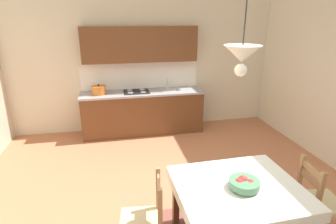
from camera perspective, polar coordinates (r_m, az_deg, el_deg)
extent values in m
cube|color=#B7704C|center=(3.72, 1.73, -20.80)|extent=(6.16, 6.47, 0.10)
cube|color=beige|center=(5.80, -5.19, 16.26)|extent=(6.16, 0.12, 4.07)
cube|color=brown|center=(5.74, -5.32, -0.19)|extent=(2.50, 0.60, 0.86)
cube|color=#9E9EA3|center=(5.60, -5.45, 4.12)|extent=(2.53, 0.63, 0.04)
cube|color=white|center=(5.82, -5.89, 7.70)|extent=(2.50, 0.01, 0.55)
cube|color=brown|center=(5.56, -5.94, 14.19)|extent=(2.30, 0.34, 0.70)
cube|color=black|center=(5.63, -4.87, -4.78)|extent=(2.46, 0.02, 0.09)
cylinder|color=silver|center=(5.69, 0.18, 4.62)|extent=(0.34, 0.34, 0.02)
cylinder|color=silver|center=(5.79, -0.11, 6.06)|extent=(0.02, 0.02, 0.22)
cube|color=black|center=(5.59, -6.74, 4.33)|extent=(0.52, 0.42, 0.01)
cylinder|color=silver|center=(5.48, -8.00, 4.10)|extent=(0.11, 0.11, 0.01)
cylinder|color=silver|center=(5.50, -5.30, 4.27)|extent=(0.11, 0.11, 0.01)
cylinder|color=silver|center=(5.67, -8.15, 4.62)|extent=(0.11, 0.11, 0.01)
cylinder|color=silver|center=(5.69, -5.53, 4.78)|extent=(0.11, 0.11, 0.01)
cylinder|color=orange|center=(5.54, -14.50, 4.45)|extent=(0.28, 0.28, 0.15)
cylinder|color=orange|center=(5.52, -14.57, 5.30)|extent=(0.29, 0.29, 0.02)
sphere|color=black|center=(5.51, -14.59, 5.55)|extent=(0.04, 0.04, 0.04)
cube|color=#56331C|center=(2.89, 14.77, -15.20)|extent=(1.21, 1.02, 0.02)
cube|color=#56331C|center=(3.27, 1.69, -17.93)|extent=(0.07, 0.07, 0.73)
cube|color=#56331C|center=(3.64, 18.79, -14.77)|extent=(0.07, 0.07, 0.73)
cube|color=silver|center=(2.88, 14.79, -14.98)|extent=(1.27, 1.08, 0.00)
cube|color=silver|center=(3.31, 10.51, -10.99)|extent=(1.25, 0.03, 0.12)
cube|color=silver|center=(2.72, 2.25, -18.20)|extent=(0.03, 1.06, 0.12)
cube|color=silver|center=(3.22, 24.91, -13.59)|extent=(0.03, 1.06, 0.12)
cube|color=#D1BC89|center=(2.89, -5.70, -22.27)|extent=(0.47, 0.47, 0.04)
cube|color=#A3754C|center=(3.01, -2.05, -19.39)|extent=(0.05, 0.05, 0.93)
cube|color=#A3754C|center=(2.64, -1.95, -15.42)|extent=(0.06, 0.32, 0.07)
cube|color=#A3754C|center=(2.70, -1.93, -17.26)|extent=(0.06, 0.32, 0.07)
cube|color=#D1BC89|center=(3.54, 29.82, -16.32)|extent=(0.47, 0.47, 0.04)
cube|color=#A3754C|center=(3.88, 30.09, -17.15)|extent=(0.05, 0.05, 0.41)
cube|color=#A3754C|center=(3.55, 25.83, -14.78)|extent=(0.05, 0.05, 0.93)
cube|color=#A3754C|center=(3.31, 28.94, -18.05)|extent=(0.05, 0.05, 0.93)
cube|color=#A3754C|center=(3.24, 28.36, -10.85)|extent=(0.07, 0.32, 0.07)
cube|color=#A3754C|center=(3.29, 28.06, -12.45)|extent=(0.07, 0.32, 0.07)
cylinder|color=#4C7F5B|center=(2.85, 15.81, -15.19)|extent=(0.17, 0.17, 0.02)
cylinder|color=#4C7F5B|center=(2.82, 15.90, -14.40)|extent=(0.30, 0.30, 0.07)
sphere|color=red|center=(2.80, 14.89, -14.30)|extent=(0.09, 0.09, 0.09)
sphere|color=red|center=(2.83, 17.13, -14.29)|extent=(0.08, 0.08, 0.08)
sphere|color=red|center=(2.84, 15.65, -13.83)|extent=(0.10, 0.10, 0.10)
cylinder|color=black|center=(2.38, 16.24, 19.63)|extent=(0.01, 0.01, 0.57)
cone|color=silver|center=(2.40, 15.50, 11.87)|extent=(0.32, 0.32, 0.14)
sphere|color=white|center=(2.42, 15.21, 8.59)|extent=(0.11, 0.11, 0.11)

